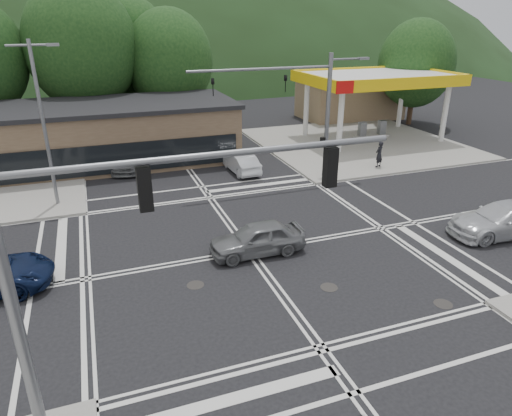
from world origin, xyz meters
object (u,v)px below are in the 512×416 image
object	(u,v)px
car_grey_center	(257,238)
car_queue_a	(241,162)
car_queue_b	(221,138)
car_northbound	(128,157)
pedestrian	(379,154)
car_silver_east	(504,219)

from	to	relation	value
car_grey_center	car_queue_a	size ratio (longest dim) A/B	1.05
car_queue_b	car_northbound	size ratio (longest dim) A/B	0.82
car_queue_a	car_northbound	size ratio (longest dim) A/B	0.78
car_queue_a	car_queue_b	world-z (taller)	car_queue_b
car_grey_center	car_northbound	distance (m)	15.72
car_grey_center	pedestrian	world-z (taller)	pedestrian
car_northbound	car_queue_b	bearing A→B (deg)	31.50
car_queue_b	pedestrian	xyz separation A→B (m)	(8.91, -9.42, 0.32)
car_silver_east	car_queue_a	world-z (taller)	car_silver_east
car_queue_b	car_northbound	bearing A→B (deg)	12.79
car_silver_east	pedestrian	distance (m)	11.19
car_silver_east	car_queue_b	distance (m)	22.33
car_grey_center	car_silver_east	xyz separation A→B (m)	(12.13, -2.32, 0.06)
car_grey_center	car_queue_b	xyz separation A→B (m)	(3.51, 18.28, 0.00)
car_silver_east	car_queue_a	size ratio (longest dim) A/B	1.33
car_grey_center	pedestrian	xyz separation A→B (m)	(12.42, 8.86, 0.32)
pedestrian	car_queue_b	bearing A→B (deg)	-69.77
car_silver_east	car_queue_b	world-z (taller)	car_silver_east
car_silver_east	car_northbound	world-z (taller)	car_silver_east
car_silver_east	pedestrian	world-z (taller)	pedestrian
car_grey_center	car_queue_a	distance (m)	11.92
car_queue_a	pedestrian	xyz separation A→B (m)	(9.40, -2.66, 0.38)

